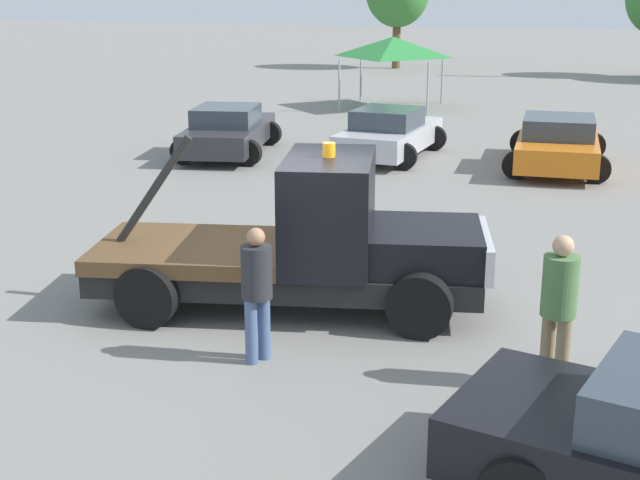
{
  "coord_description": "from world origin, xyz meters",
  "views": [
    {
      "loc": [
        3.93,
        -11.6,
        4.59
      ],
      "look_at": [
        0.5,
        0.0,
        1.05
      ],
      "focal_mm": 50.0,
      "sensor_mm": 36.0,
      "label": 1
    }
  ],
  "objects_px": {
    "tow_truck": "(311,245)",
    "parked_car_charcoal": "(228,131)",
    "canopy_tent_green": "(393,47)",
    "person_at_hood": "(257,285)",
    "parked_car_orange": "(558,143)",
    "person_near_truck": "(559,301)",
    "parked_car_silver": "(389,134)"
  },
  "relations": [
    {
      "from": "person_near_truck",
      "to": "canopy_tent_green",
      "type": "relative_size",
      "value": 0.57
    },
    {
      "from": "parked_car_charcoal",
      "to": "canopy_tent_green",
      "type": "distance_m",
      "value": 10.69
    },
    {
      "from": "parked_car_silver",
      "to": "canopy_tent_green",
      "type": "bearing_deg",
      "value": 17.28
    },
    {
      "from": "parked_car_charcoal",
      "to": "parked_car_silver",
      "type": "height_order",
      "value": "same"
    },
    {
      "from": "person_near_truck",
      "to": "person_at_hood",
      "type": "relative_size",
      "value": 1.07
    },
    {
      "from": "parked_car_orange",
      "to": "canopy_tent_green",
      "type": "relative_size",
      "value": 1.44
    },
    {
      "from": "parked_car_silver",
      "to": "parked_car_orange",
      "type": "distance_m",
      "value": 4.37
    },
    {
      "from": "canopy_tent_green",
      "to": "person_at_hood",
      "type": "bearing_deg",
      "value": -82.07
    },
    {
      "from": "parked_car_orange",
      "to": "canopy_tent_green",
      "type": "bearing_deg",
      "value": 31.59
    },
    {
      "from": "person_at_hood",
      "to": "parked_car_silver",
      "type": "relative_size",
      "value": 0.39
    },
    {
      "from": "person_near_truck",
      "to": "parked_car_silver",
      "type": "distance_m",
      "value": 14.05
    },
    {
      "from": "parked_car_charcoal",
      "to": "parked_car_silver",
      "type": "distance_m",
      "value": 4.36
    },
    {
      "from": "parked_car_silver",
      "to": "parked_car_orange",
      "type": "height_order",
      "value": "same"
    },
    {
      "from": "tow_truck",
      "to": "person_at_hood",
      "type": "height_order",
      "value": "tow_truck"
    },
    {
      "from": "tow_truck",
      "to": "canopy_tent_green",
      "type": "relative_size",
      "value": 1.8
    },
    {
      "from": "person_at_hood",
      "to": "parked_car_silver",
      "type": "xyz_separation_m",
      "value": [
        -1.26,
        13.46,
        -0.35
      ]
    },
    {
      "from": "person_near_truck",
      "to": "person_at_hood",
      "type": "distance_m",
      "value": 3.58
    },
    {
      "from": "canopy_tent_green",
      "to": "parked_car_charcoal",
      "type": "bearing_deg",
      "value": -102.82
    },
    {
      "from": "person_at_hood",
      "to": "parked_car_charcoal",
      "type": "height_order",
      "value": "person_at_hood"
    },
    {
      "from": "tow_truck",
      "to": "person_at_hood",
      "type": "xyz_separation_m",
      "value": [
        -0.07,
        -2.01,
        0.05
      ]
    },
    {
      "from": "person_near_truck",
      "to": "parked_car_charcoal",
      "type": "distance_m",
      "value": 15.38
    },
    {
      "from": "parked_car_charcoal",
      "to": "canopy_tent_green",
      "type": "xyz_separation_m",
      "value": [
        2.34,
        10.31,
        1.58
      ]
    },
    {
      "from": "tow_truck",
      "to": "person_near_truck",
      "type": "bearing_deg",
      "value": -37.0
    },
    {
      "from": "person_at_hood",
      "to": "person_near_truck",
      "type": "bearing_deg",
      "value": -146.93
    },
    {
      "from": "person_at_hood",
      "to": "parked_car_charcoal",
      "type": "bearing_deg",
      "value": -37.68
    },
    {
      "from": "parked_car_charcoal",
      "to": "person_at_hood",
      "type": "bearing_deg",
      "value": -165.73
    },
    {
      "from": "parked_car_orange",
      "to": "tow_truck",
      "type": "bearing_deg",
      "value": 163.42
    },
    {
      "from": "parked_car_orange",
      "to": "canopy_tent_green",
      "type": "distance_m",
      "value": 11.66
    },
    {
      "from": "parked_car_orange",
      "to": "canopy_tent_green",
      "type": "xyz_separation_m",
      "value": [
        -6.31,
        9.68,
        1.58
      ]
    },
    {
      "from": "parked_car_charcoal",
      "to": "parked_car_orange",
      "type": "xyz_separation_m",
      "value": [
        8.65,
        0.62,
        0.0
      ]
    },
    {
      "from": "tow_truck",
      "to": "parked_car_charcoal",
      "type": "xyz_separation_m",
      "value": [
        -5.62,
        10.65,
        -0.3
      ]
    },
    {
      "from": "tow_truck",
      "to": "parked_car_charcoal",
      "type": "distance_m",
      "value": 12.04
    }
  ]
}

